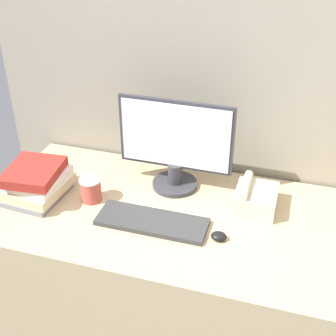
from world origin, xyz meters
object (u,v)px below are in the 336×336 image
book_stack (37,182)px  monitor (175,147)px  mouse (219,236)px  desk_telephone (255,198)px  keyboard (152,222)px  coffee_cup (91,189)px

book_stack → monitor: bearing=24.1°
mouse → desk_telephone: size_ratio=0.32×
monitor → mouse: monitor is taller
book_stack → desk_telephone: bearing=11.4°
keyboard → book_stack: bearing=175.4°
keyboard → coffee_cup: coffee_cup is taller
keyboard → mouse: (0.27, -0.02, 0.01)m
mouse → keyboard: bearing=176.6°
coffee_cup → monitor: bearing=33.6°
keyboard → desk_telephone: desk_telephone is taller
monitor → coffee_cup: 0.40m
monitor → desk_telephone: monitor is taller
mouse → book_stack: size_ratio=0.22×
monitor → mouse: size_ratio=8.12×
monitor → coffee_cup: monitor is taller
coffee_cup → book_stack: book_stack is taller
desk_telephone → coffee_cup: bearing=-167.8°
coffee_cup → desk_telephone: (0.67, 0.15, -0.01)m
mouse → coffee_cup: coffee_cup is taller
coffee_cup → book_stack: 0.24m
mouse → book_stack: (-0.81, 0.06, 0.06)m
keyboard → coffee_cup: (-0.30, 0.08, 0.04)m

